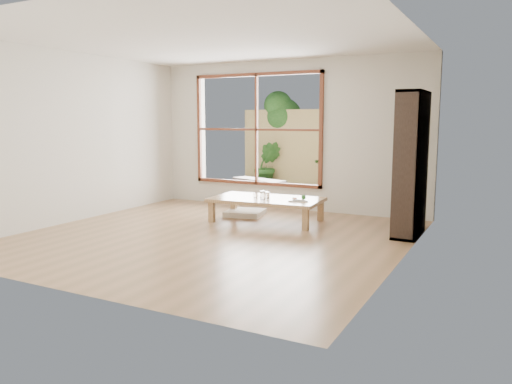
# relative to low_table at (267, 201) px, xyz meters

# --- Properties ---
(ground) EXTENTS (5.00, 5.00, 0.00)m
(ground) POSITION_rel_low_table_xyz_m (-0.18, -1.25, -0.32)
(ground) COLOR #A07650
(ground) RESTS_ON ground
(low_table) EXTENTS (1.75, 1.07, 0.37)m
(low_table) POSITION_rel_low_table_xyz_m (0.00, 0.00, 0.00)
(low_table) COLOR tan
(low_table) RESTS_ON ground
(floor_cushion) EXTENTS (0.69, 0.69, 0.09)m
(floor_cushion) POSITION_rel_low_table_xyz_m (-0.54, 0.28, -0.28)
(floor_cushion) COLOR white
(floor_cushion) RESTS_ON ground
(bookshelf) EXTENTS (0.31, 0.88, 1.95)m
(bookshelf) POSITION_rel_low_table_xyz_m (2.14, 0.07, 0.65)
(bookshelf) COLOR #32241C
(bookshelf) RESTS_ON ground
(glass_tall) EXTENTS (0.07, 0.07, 0.14)m
(glass_tall) POSITION_rel_low_table_xyz_m (0.01, -0.17, 0.11)
(glass_tall) COLOR silver
(glass_tall) RESTS_ON low_table
(glass_mid) EXTENTS (0.07, 0.07, 0.10)m
(glass_mid) POSITION_rel_low_table_xyz_m (0.03, -0.03, 0.09)
(glass_mid) COLOR silver
(glass_mid) RESTS_ON low_table
(glass_short) EXTENTS (0.07, 0.07, 0.09)m
(glass_short) POSITION_rel_low_table_xyz_m (-0.04, 0.06, 0.09)
(glass_short) COLOR silver
(glass_short) RESTS_ON low_table
(glass_small) EXTENTS (0.06, 0.06, 0.07)m
(glass_small) POSITION_rel_low_table_xyz_m (-0.19, -0.02, 0.08)
(glass_small) COLOR silver
(glass_small) RESTS_ON low_table
(food_tray) EXTENTS (0.35, 0.31, 0.09)m
(food_tray) POSITION_rel_low_table_xyz_m (0.55, -0.02, 0.07)
(food_tray) COLOR white
(food_tray) RESTS_ON low_table
(deck) EXTENTS (2.80, 2.00, 0.05)m
(deck) POSITION_rel_low_table_xyz_m (-0.78, 2.31, -0.32)
(deck) COLOR #332B25
(deck) RESTS_ON ground
(garden_bench) EXTENTS (1.25, 0.72, 0.38)m
(garden_bench) POSITION_rel_low_table_xyz_m (-1.12, 1.92, 0.02)
(garden_bench) COLOR #32241C
(garden_bench) RESTS_ON deck
(bamboo_fence) EXTENTS (2.80, 0.06, 1.80)m
(bamboo_fence) POSITION_rel_low_table_xyz_m (-0.78, 3.31, 0.58)
(bamboo_fence) COLOR tan
(bamboo_fence) RESTS_ON ground
(shrub_right) EXTENTS (1.01, 0.94, 0.92)m
(shrub_right) POSITION_rel_low_table_xyz_m (0.07, 3.09, 0.16)
(shrub_right) COLOR #315E22
(shrub_right) RESTS_ON deck
(shrub_left) EXTENTS (0.72, 0.65, 1.07)m
(shrub_left) POSITION_rel_low_table_xyz_m (-1.50, 3.05, 0.24)
(shrub_left) COLOR #315E22
(shrub_left) RESTS_ON deck
(garden_tree) EXTENTS (1.04, 0.85, 2.22)m
(garden_tree) POSITION_rel_low_table_xyz_m (-1.46, 3.61, 1.30)
(garden_tree) COLOR #4C3D2D
(garden_tree) RESTS_ON ground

